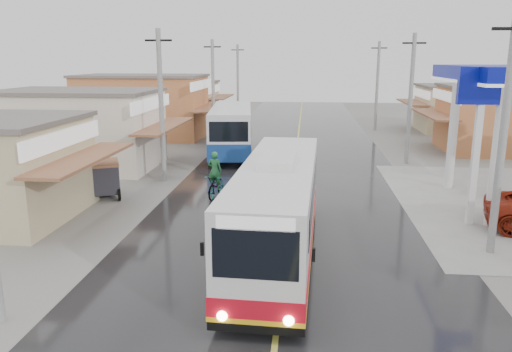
# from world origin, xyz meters

# --- Properties ---
(ground) EXTENTS (120.00, 120.00, 0.00)m
(ground) POSITION_xyz_m (0.00, 0.00, 0.00)
(ground) COLOR slate
(ground) RESTS_ON ground
(road) EXTENTS (12.00, 90.00, 0.02)m
(road) POSITION_xyz_m (0.00, 15.00, 0.01)
(road) COLOR black
(road) RESTS_ON ground
(centre_line) EXTENTS (0.15, 90.00, 0.01)m
(centre_line) POSITION_xyz_m (0.00, 15.00, 0.02)
(centre_line) COLOR #D8CC4C
(centre_line) RESTS_ON road
(shopfronts_left) EXTENTS (11.00, 44.00, 5.20)m
(shopfronts_left) POSITION_xyz_m (-13.00, 18.00, 0.00)
(shopfronts_left) COLOR #C6B488
(shopfronts_left) RESTS_ON ground
(utility_poles_left) EXTENTS (1.60, 50.00, 8.00)m
(utility_poles_left) POSITION_xyz_m (-7.00, 16.00, 0.00)
(utility_poles_left) COLOR gray
(utility_poles_left) RESTS_ON ground
(utility_poles_right) EXTENTS (1.60, 36.00, 8.00)m
(utility_poles_right) POSITION_xyz_m (7.00, 15.00, 0.00)
(utility_poles_right) COLOR gray
(utility_poles_right) RESTS_ON ground
(coach_bus) EXTENTS (2.89, 11.13, 3.45)m
(coach_bus) POSITION_xyz_m (-0.24, -0.93, 1.67)
(coach_bus) COLOR silver
(coach_bus) RESTS_ON road
(second_bus) EXTENTS (3.74, 10.04, 3.25)m
(second_bus) POSITION_xyz_m (-4.45, 16.85, 1.75)
(second_bus) COLOR silver
(second_bus) RESTS_ON road
(cyclist) EXTENTS (0.99, 2.17, 2.26)m
(cyclist) POSITION_xyz_m (-3.62, 6.05, 0.74)
(cyclist) COLOR black
(cyclist) RESTS_ON ground
(tricycle_near) EXTENTS (2.22, 2.46, 1.72)m
(tricycle_near) POSITION_xyz_m (-8.94, 5.57, 0.98)
(tricycle_near) COLOR #26262D
(tricycle_near) RESTS_ON ground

